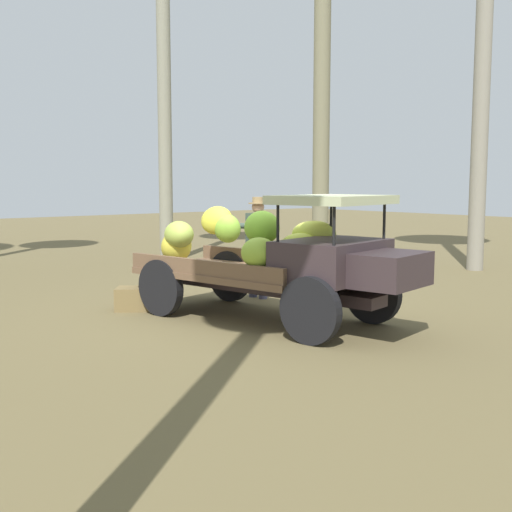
{
  "coord_description": "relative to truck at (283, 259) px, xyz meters",
  "views": [
    {
      "loc": [
        7.67,
        -6.21,
        2.05
      ],
      "look_at": [
        0.29,
        -0.14,
        0.95
      ],
      "focal_mm": 44.85,
      "sensor_mm": 36.0,
      "label": 1
    }
  ],
  "objects": [
    {
      "name": "truck",
      "position": [
        0.0,
        0.0,
        0.0
      ],
      "size": [
        4.63,
        2.43,
        1.88
      ],
      "rotation": [
        0.0,
        0.0,
        0.19
      ],
      "color": "#35292C",
      "rests_on": "ground"
    },
    {
      "name": "wooden_crate",
      "position": [
        -2.25,
        -1.22,
        -0.76
      ],
      "size": [
        0.69,
        0.71,
        0.37
      ],
      "primitive_type": "cube",
      "rotation": [
        0.0,
        0.0,
        0.89
      ],
      "color": "olive",
      "rests_on": "ground"
    },
    {
      "name": "farmer",
      "position": [
        -1.81,
        1.02,
        0.09
      ],
      "size": [
        0.53,
        0.47,
        1.8
      ],
      "rotation": [
        0.0,
        0.0,
        -1.5
      ],
      "color": "#4F4F73",
      "rests_on": "ground"
    },
    {
      "name": "ground_plane",
      "position": [
        -0.79,
        0.05,
        -0.94
      ],
      "size": [
        60.0,
        60.0,
        0.0
      ],
      "primitive_type": "plane",
      "color": "brown"
    }
  ]
}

